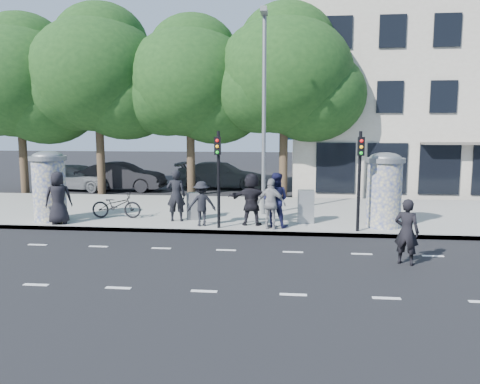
# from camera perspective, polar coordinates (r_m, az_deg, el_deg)

# --- Properties ---
(ground) EXTENTS (120.00, 120.00, 0.00)m
(ground) POSITION_cam_1_polar(r_m,az_deg,el_deg) (12.85, -2.58, -8.70)
(ground) COLOR black
(ground) RESTS_ON ground
(sidewalk) EXTENTS (40.00, 8.00, 0.15)m
(sidewalk) POSITION_cam_1_polar(r_m,az_deg,el_deg) (20.08, 0.71, -2.45)
(sidewalk) COLOR gray
(sidewalk) RESTS_ON ground
(curb) EXTENTS (40.00, 0.10, 0.16)m
(curb) POSITION_cam_1_polar(r_m,az_deg,el_deg) (16.23, -0.65, -4.92)
(curb) COLOR slate
(curb) RESTS_ON ground
(lane_dash_near) EXTENTS (32.00, 0.12, 0.01)m
(lane_dash_near) POSITION_cam_1_polar(r_m,az_deg,el_deg) (10.79, -4.41, -11.97)
(lane_dash_near) COLOR silver
(lane_dash_near) RESTS_ON ground
(lane_dash_far) EXTENTS (32.00, 0.12, 0.01)m
(lane_dash_far) POSITION_cam_1_polar(r_m,az_deg,el_deg) (14.18, -1.70, -7.10)
(lane_dash_far) COLOR silver
(lane_dash_far) RESTS_ON ground
(ad_column_left) EXTENTS (1.36, 1.36, 2.65)m
(ad_column_left) POSITION_cam_1_polar(r_m,az_deg,el_deg) (19.11, -22.25, 0.88)
(ad_column_left) COLOR beige
(ad_column_left) RESTS_ON sidewalk
(ad_column_right) EXTENTS (1.36, 1.36, 2.65)m
(ad_column_right) POSITION_cam_1_polar(r_m,az_deg,el_deg) (17.32, 17.17, 0.45)
(ad_column_right) COLOR beige
(ad_column_right) RESTS_ON sidewalk
(traffic_pole_near) EXTENTS (0.22, 0.31, 3.40)m
(traffic_pole_near) POSITION_cam_1_polar(r_m,az_deg,el_deg) (16.22, -2.67, 2.78)
(traffic_pole_near) COLOR black
(traffic_pole_near) RESTS_ON sidewalk
(traffic_pole_far) EXTENTS (0.22, 0.31, 3.40)m
(traffic_pole_far) POSITION_cam_1_polar(r_m,az_deg,el_deg) (16.19, 14.38, 2.53)
(traffic_pole_far) COLOR black
(traffic_pole_far) RESTS_ON sidewalk
(street_lamp) EXTENTS (0.25, 0.93, 8.00)m
(street_lamp) POSITION_cam_1_polar(r_m,az_deg,el_deg) (18.87, 2.94, 11.27)
(street_lamp) COLOR slate
(street_lamp) RESTS_ON sidewalk
(tree_far_left) EXTENTS (7.20, 7.20, 9.26)m
(tree_far_left) POSITION_cam_1_polar(r_m,az_deg,el_deg) (28.94, -25.38, 12.10)
(tree_far_left) COLOR #38281C
(tree_far_left) RESTS_ON ground
(tree_mid_left) EXTENTS (7.20, 7.20, 9.57)m
(tree_mid_left) POSITION_cam_1_polar(r_m,az_deg,el_deg) (26.93, -17.00, 13.54)
(tree_mid_left) COLOR #38281C
(tree_mid_left) RESTS_ON ground
(tree_near_left) EXTENTS (6.80, 6.80, 8.97)m
(tree_near_left) POSITION_cam_1_polar(r_m,az_deg,el_deg) (25.57, -6.14, 13.17)
(tree_near_left) COLOR #38281C
(tree_near_left) RESTS_ON ground
(tree_center) EXTENTS (7.00, 7.00, 9.30)m
(tree_center) POSITION_cam_1_polar(r_m,az_deg,el_deg) (24.62, 5.43, 13.97)
(tree_center) COLOR #38281C
(tree_center) RESTS_ON ground
(building) EXTENTS (20.30, 15.85, 12.00)m
(building) POSITION_cam_1_polar(r_m,az_deg,el_deg) (33.79, 24.10, 11.11)
(building) COLOR #B0A593
(building) RESTS_ON ground
(ped_a) EXTENTS (1.11, 0.92, 1.94)m
(ped_a) POSITION_cam_1_polar(r_m,az_deg,el_deg) (18.33, -21.27, -0.66)
(ped_a) COLOR black
(ped_a) RESTS_ON sidewalk
(ped_b) EXTENTS (0.76, 0.53, 1.96)m
(ped_b) POSITION_cam_1_polar(r_m,az_deg,el_deg) (17.78, -7.80, -0.42)
(ped_b) COLOR black
(ped_b) RESTS_ON sidewalk
(ped_c) EXTENTS (1.09, 0.93, 1.95)m
(ped_c) POSITION_cam_1_polar(r_m,az_deg,el_deg) (16.60, 4.32, -0.97)
(ped_c) COLOR #1A1B41
(ped_c) RESTS_ON sidewalk
(ped_d) EXTENTS (1.18, 0.92, 1.61)m
(ped_d) POSITION_cam_1_polar(r_m,az_deg,el_deg) (16.85, -4.71, -1.42)
(ped_d) COLOR black
(ped_d) RESTS_ON sidewalk
(ped_e) EXTENTS (1.18, 0.91, 1.78)m
(ped_e) POSITION_cam_1_polar(r_m,az_deg,el_deg) (16.25, 3.85, -1.46)
(ped_e) COLOR gray
(ped_e) RESTS_ON sidewalk
(ped_f) EXTENTS (1.78, 0.66, 1.91)m
(ped_f) POSITION_cam_1_polar(r_m,az_deg,el_deg) (16.89, 1.43, -0.86)
(ped_f) COLOR black
(ped_f) RESTS_ON sidewalk
(man_road) EXTENTS (0.78, 0.68, 1.79)m
(man_road) POSITION_cam_1_polar(r_m,az_deg,el_deg) (13.33, 19.65, -4.59)
(man_road) COLOR black
(man_road) RESTS_ON ground
(bicycle) EXTENTS (0.79, 1.96, 1.01)m
(bicycle) POSITION_cam_1_polar(r_m,az_deg,el_deg) (18.93, -14.84, -1.56)
(bicycle) COLOR black
(bicycle) RESTS_ON sidewalk
(cabinet_left) EXTENTS (0.50, 0.37, 1.04)m
(cabinet_left) POSITION_cam_1_polar(r_m,az_deg,el_deg) (18.09, -5.63, -1.71)
(cabinet_left) COLOR slate
(cabinet_left) RESTS_ON sidewalk
(cabinet_right) EXTENTS (0.61, 0.46, 1.22)m
(cabinet_right) POSITION_cam_1_polar(r_m,az_deg,el_deg) (17.54, 8.03, -1.75)
(cabinet_right) COLOR gray
(cabinet_right) RESTS_ON sidewalk
(car_left) EXTENTS (2.75, 4.99, 1.61)m
(car_left) POSITION_cam_1_polar(r_m,az_deg,el_deg) (29.18, -19.17, 1.77)
(car_left) COLOR slate
(car_left) RESTS_ON ground
(car_mid) EXTENTS (1.77, 5.05, 1.66)m
(car_mid) POSITION_cam_1_polar(r_m,az_deg,el_deg) (28.20, -14.27, 1.82)
(car_mid) COLOR black
(car_mid) RESTS_ON ground
(car_right) EXTENTS (2.60, 5.62, 1.59)m
(car_right) POSITION_cam_1_polar(r_m,az_deg,el_deg) (28.69, -2.23, 2.08)
(car_right) COLOR #575B5F
(car_right) RESTS_ON ground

